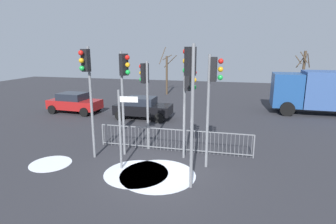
% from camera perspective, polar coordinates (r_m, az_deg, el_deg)
% --- Properties ---
extents(ground_plane, '(60.00, 60.00, 0.00)m').
position_cam_1_polar(ground_plane, '(10.92, -1.57, -12.41)').
color(ground_plane, '#2D2D33').
extents(traffic_light_mid_left, '(0.52, 0.41, 4.58)m').
position_cam_1_polar(traffic_light_mid_left, '(11.86, -9.12, 6.42)').
color(traffic_light_mid_left, slate).
rests_on(traffic_light_mid_left, ground).
extents(traffic_light_foreground_right, '(0.36, 0.56, 4.77)m').
position_cam_1_polar(traffic_light_foreground_right, '(11.80, -16.39, 6.70)').
color(traffic_light_foreground_right, slate).
rests_on(traffic_light_foreground_right, ground).
extents(traffic_light_foreground_left, '(0.47, 0.47, 4.85)m').
position_cam_1_polar(traffic_light_foreground_left, '(8.91, 4.64, 5.59)').
color(traffic_light_foreground_left, slate).
rests_on(traffic_light_foreground_left, ground).
extents(traffic_light_rear_left, '(0.50, 0.43, 4.14)m').
position_cam_1_polar(traffic_light_rear_left, '(12.70, -4.76, 5.52)').
color(traffic_light_rear_left, slate).
rests_on(traffic_light_rear_left, ground).
extents(traffic_light_mid_right, '(0.57, 0.33, 4.49)m').
position_cam_1_polar(traffic_light_mid_right, '(10.56, 9.23, 5.24)').
color(traffic_light_mid_right, slate).
rests_on(traffic_light_mid_right, ground).
extents(traffic_light_rear_right, '(0.56, 0.36, 3.99)m').
position_cam_1_polar(traffic_light_rear_right, '(11.43, 4.15, 4.14)').
color(traffic_light_rear_right, slate).
rests_on(traffic_light_rear_right, ground).
extents(direction_sign_post, '(0.79, 0.13, 3.18)m').
position_cam_1_polar(direction_sign_post, '(10.76, -9.66, -2.86)').
color(direction_sign_post, slate).
rests_on(direction_sign_post, ground).
extents(pedestrian_guard_railing, '(7.23, 0.08, 1.07)m').
position_cam_1_polar(pedestrian_guard_railing, '(12.81, 1.14, -5.78)').
color(pedestrian_guard_railing, slate).
rests_on(pedestrian_guard_railing, ground).
extents(car_red_mid, '(3.91, 2.14, 1.47)m').
position_cam_1_polar(car_red_mid, '(21.47, -18.87, 1.89)').
color(car_red_mid, maroon).
rests_on(car_red_mid, ground).
extents(car_black_trailing, '(3.81, 1.94, 1.47)m').
position_cam_1_polar(car_black_trailing, '(18.70, -5.27, 0.95)').
color(car_black_trailing, black).
rests_on(car_black_trailing, ground).
extents(delivery_truck, '(7.10, 2.84, 3.10)m').
position_cam_1_polar(delivery_truck, '(22.62, 29.96, 3.88)').
color(delivery_truck, '#33518C').
rests_on(delivery_truck, ground).
extents(bare_tree_left, '(1.68, 1.28, 4.79)m').
position_cam_1_polar(bare_tree_left, '(28.32, -0.26, 8.07)').
color(bare_tree_left, '#473828').
rests_on(bare_tree_left, ground).
extents(bare_tree_centre, '(1.38, 1.49, 4.42)m').
position_cam_1_polar(bare_tree_centre, '(29.90, 26.22, 7.43)').
color(bare_tree_centre, '#473828').
rests_on(bare_tree_centre, ground).
extents(snow_patch_kerb, '(2.48, 2.48, 0.01)m').
position_cam_1_polar(snow_patch_kerb, '(10.91, -6.61, -12.50)').
color(snow_patch_kerb, silver).
rests_on(snow_patch_kerb, ground).
extents(snow_patch_island, '(1.70, 1.70, 0.01)m').
position_cam_1_polar(snow_patch_island, '(12.64, -23.17, -9.82)').
color(snow_patch_island, white).
rests_on(snow_patch_island, ground).
extents(snow_patch_verge, '(2.89, 2.89, 0.01)m').
position_cam_1_polar(snow_patch_verge, '(10.70, -2.15, -12.96)').
color(snow_patch_verge, silver).
rests_on(snow_patch_verge, ground).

